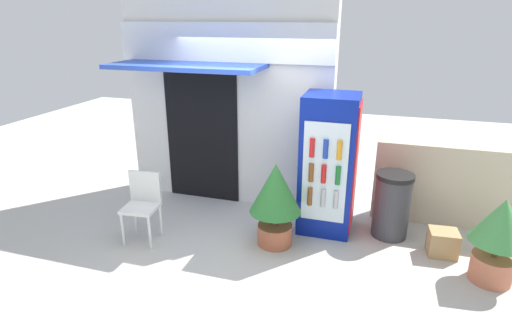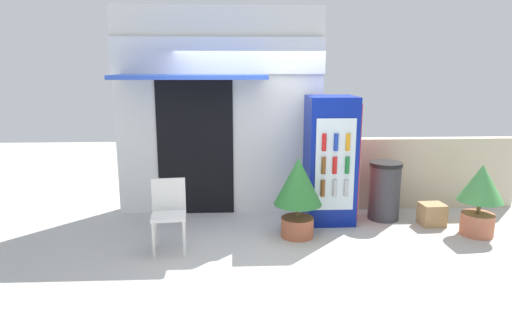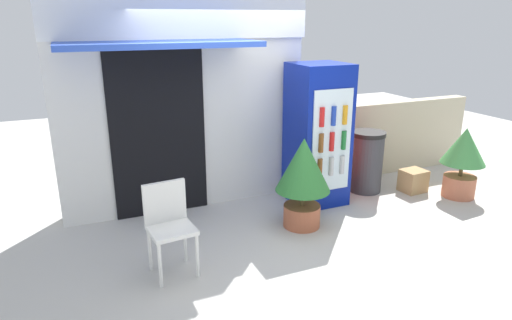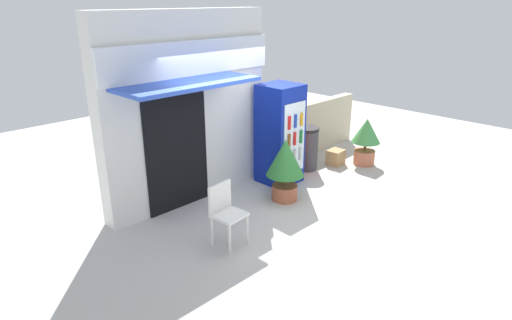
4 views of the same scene
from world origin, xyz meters
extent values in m
plane|color=beige|center=(0.00, 0.00, 0.00)|extent=(16.00, 16.00, 0.00)
cube|color=silver|center=(-0.59, 1.37, 1.58)|extent=(3.17, 0.32, 3.16)
cube|color=white|center=(-0.59, 1.16, 2.43)|extent=(3.17, 0.08, 0.53)
cube|color=blue|center=(-0.97, 0.77, 2.14)|extent=(2.13, 0.86, 0.06)
cube|color=black|center=(-0.97, 1.19, 1.04)|extent=(1.16, 0.03, 2.09)
cube|color=navy|center=(1.03, 0.77, 0.93)|extent=(0.69, 0.68, 1.86)
cube|color=silver|center=(1.03, 0.42, 0.93)|extent=(0.55, 0.02, 1.30)
cube|color=red|center=(1.38, 0.77, 0.93)|extent=(0.02, 0.61, 1.68)
cylinder|color=brown|center=(0.86, 0.40, 0.61)|extent=(0.06, 0.06, 0.24)
cylinder|color=#B2B2B7|center=(1.03, 0.40, 0.61)|extent=(0.06, 0.06, 0.24)
cylinder|color=#B2B2B7|center=(1.19, 0.40, 0.61)|extent=(0.06, 0.06, 0.24)
cylinder|color=brown|center=(0.86, 0.40, 0.93)|extent=(0.06, 0.06, 0.24)
cylinder|color=red|center=(1.02, 0.40, 0.93)|extent=(0.06, 0.06, 0.24)
cylinder|color=#196B2D|center=(1.20, 0.40, 0.93)|extent=(0.06, 0.06, 0.24)
cylinder|color=red|center=(0.86, 0.40, 1.26)|extent=(0.06, 0.06, 0.24)
cylinder|color=#1938A5|center=(1.03, 0.40, 1.26)|extent=(0.06, 0.06, 0.24)
cylinder|color=orange|center=(1.19, 0.40, 1.26)|extent=(0.06, 0.06, 0.24)
cylinder|color=silver|center=(-1.36, -0.48, 0.23)|extent=(0.04, 0.04, 0.45)
cylinder|color=silver|center=(-0.99, -0.45, 0.23)|extent=(0.04, 0.04, 0.45)
cylinder|color=silver|center=(-1.39, -0.15, 0.23)|extent=(0.04, 0.04, 0.45)
cylinder|color=silver|center=(-1.02, -0.11, 0.23)|extent=(0.04, 0.04, 0.45)
cube|color=silver|center=(-1.19, -0.30, 0.47)|extent=(0.46, 0.43, 0.04)
cube|color=silver|center=(-1.21, -0.12, 0.70)|extent=(0.42, 0.08, 0.41)
cylinder|color=#AD5B3D|center=(0.48, 0.14, 0.13)|extent=(0.44, 0.44, 0.27)
cylinder|color=brown|center=(0.48, 0.14, 0.37)|extent=(0.05, 0.05, 0.19)
cone|color=#2D7533|center=(0.48, 0.14, 0.78)|extent=(0.65, 0.65, 0.64)
cylinder|color=#BC6B4C|center=(2.96, 0.08, 0.15)|extent=(0.44, 0.44, 0.31)
cylinder|color=brown|center=(2.96, 0.08, 0.40)|extent=(0.05, 0.05, 0.18)
cone|color=#47994C|center=(2.96, 0.08, 0.74)|extent=(0.59, 0.59, 0.50)
cylinder|color=#38383D|center=(1.88, 0.79, 0.41)|extent=(0.46, 0.46, 0.82)
cylinder|color=black|center=(1.88, 0.79, 0.85)|extent=(0.48, 0.48, 0.06)
cube|color=beige|center=(2.91, 1.36, 0.57)|extent=(2.57, 0.21, 1.15)
cube|color=tan|center=(2.51, 0.49, 0.16)|extent=(0.36, 0.31, 0.32)
camera|label=1|loc=(1.58, -4.33, 2.79)|focal=28.47mm
camera|label=2|loc=(-0.35, -5.52, 2.28)|focal=30.94mm
camera|label=3|loc=(-1.97, -4.13, 2.40)|focal=31.10mm
camera|label=4|loc=(-4.73, -4.34, 3.30)|focal=30.31mm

